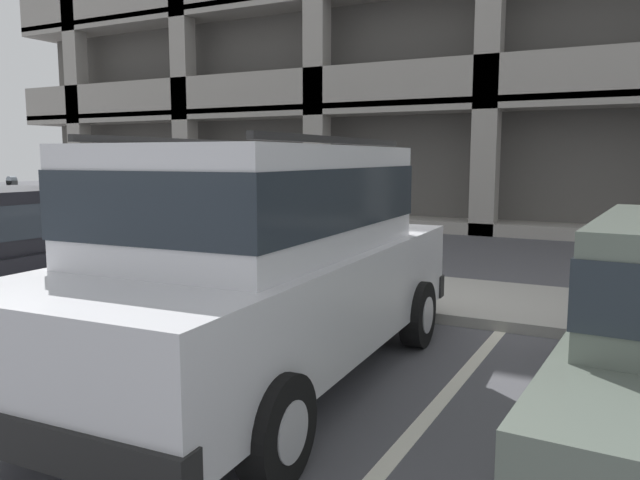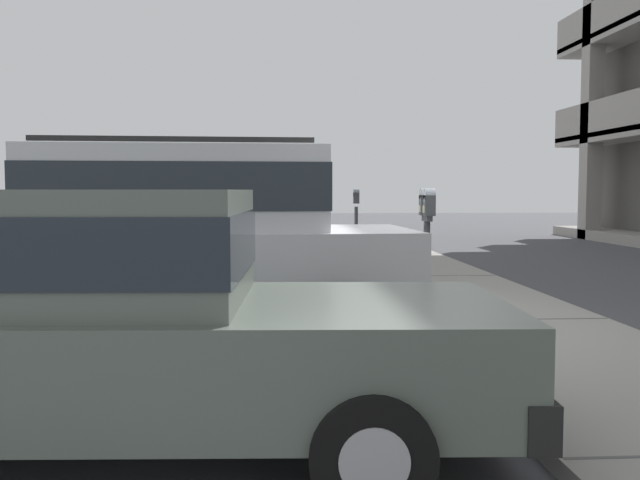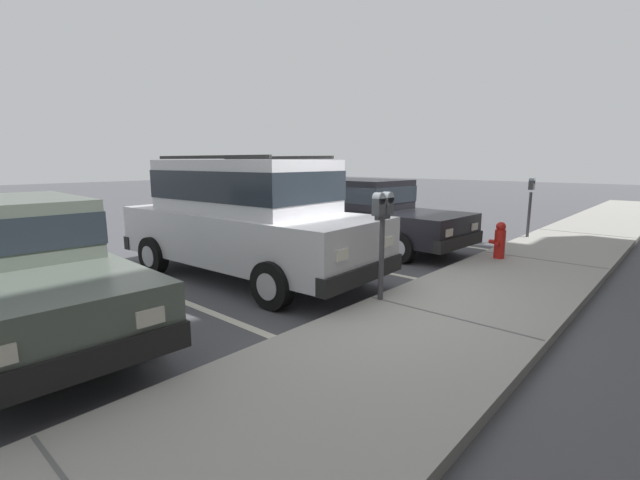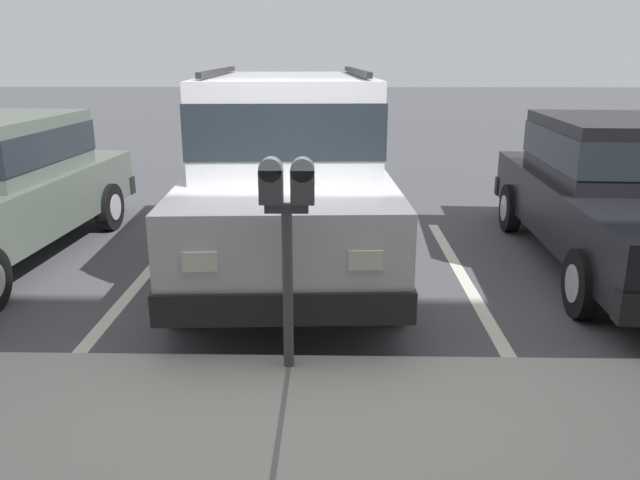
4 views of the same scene
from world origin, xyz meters
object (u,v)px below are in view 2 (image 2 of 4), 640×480
fire_hydrant (396,258)px  red_sedan (211,237)px  dark_hatchback (104,315)px  parking_meter_far (356,214)px  parking_meter_near (427,222)px  silver_suv (184,234)px

fire_hydrant → red_sedan: bearing=-84.4°
red_sedan → dark_hatchback: 6.79m
parking_meter_far → fire_hydrant: parking_meter_far is taller
dark_hatchback → parking_meter_near: (-3.47, 2.63, 0.37)m
silver_suv → red_sedan: silver_suv is taller
red_sedan → parking_meter_far: 4.10m
red_sedan → parking_meter_near: bearing=40.7°
silver_suv → parking_meter_near: size_ratio=3.38×
dark_hatchback → fire_hydrant: size_ratio=6.51×
silver_suv → fire_hydrant: (-3.77, 2.88, -0.62)m
red_sedan → parking_meter_far: bearing=143.5°
red_sedan → parking_meter_near: 4.23m
dark_hatchback → parking_meter_near: size_ratio=3.17×
silver_suv → fire_hydrant: 4.79m
dark_hatchback → fire_hydrant: 7.66m
parking_meter_near → parking_meter_far: 6.49m
dark_hatchback → parking_meter_far: (-9.96, 2.61, 0.25)m
silver_suv → dark_hatchback: size_ratio=1.07×
silver_suv → dark_hatchback: silver_suv is taller
parking_meter_far → silver_suv: bearing=-21.1°
silver_suv → parking_meter_far: (-6.66, 2.57, -0.02)m
silver_suv → dark_hatchback: 3.31m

